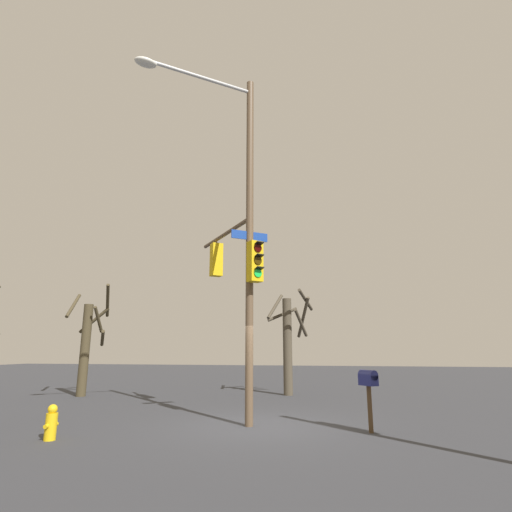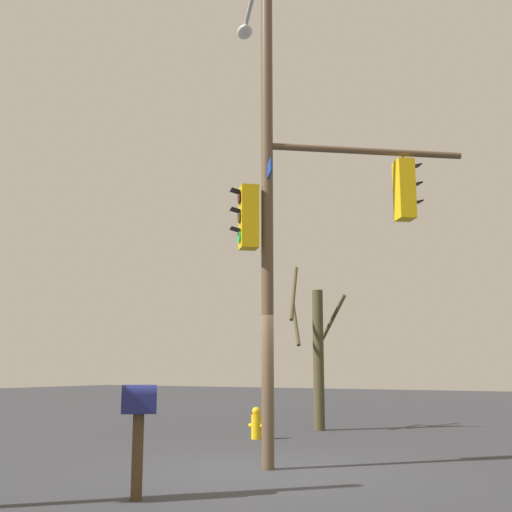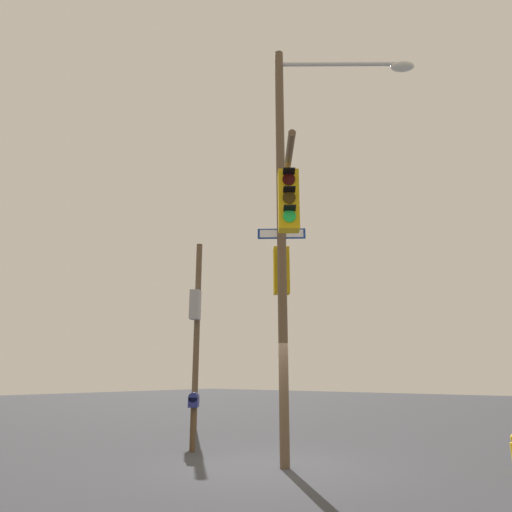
{
  "view_description": "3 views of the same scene",
  "coord_description": "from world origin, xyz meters",
  "px_view_note": "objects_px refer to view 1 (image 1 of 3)",
  "views": [
    {
      "loc": [
        10.72,
        2.02,
        1.89
      ],
      "look_at": [
        -0.49,
        -0.15,
        4.53
      ],
      "focal_mm": 28.44,
      "sensor_mm": 36.0,
      "label": 1
    },
    {
      "loc": [
        -5.08,
        9.23,
        1.61
      ],
      "look_at": [
        0.26,
        -0.19,
        3.53
      ],
      "focal_mm": 44.7,
      "sensor_mm": 36.0,
      "label": 2
    },
    {
      "loc": [
        -8.16,
        -5.97,
        1.83
      ],
      "look_at": [
        -0.4,
        0.16,
        4.42
      ],
      "focal_mm": 31.93,
      "sensor_mm": 36.0,
      "label": 3
    }
  ],
  "objects_px": {
    "fire_hydrant": "(51,423)",
    "bare_tree_corner": "(289,339)",
    "bare_tree_behind_pole": "(87,342)",
    "mailbox": "(368,383)"
  },
  "relations": [
    {
      "from": "fire_hydrant",
      "to": "bare_tree_corner",
      "type": "height_order",
      "value": "bare_tree_corner"
    },
    {
      "from": "fire_hydrant",
      "to": "mailbox",
      "type": "relative_size",
      "value": 0.52
    },
    {
      "from": "fire_hydrant",
      "to": "bare_tree_corner",
      "type": "xyz_separation_m",
      "value": [
        -9.69,
        4.07,
        2.01
      ]
    },
    {
      "from": "fire_hydrant",
      "to": "bare_tree_behind_pole",
      "type": "distance_m",
      "value": 9.0
    },
    {
      "from": "mailbox",
      "to": "bare_tree_behind_pole",
      "type": "xyz_separation_m",
      "value": [
        -5.53,
        -11.14,
        1.09
      ]
    },
    {
      "from": "bare_tree_behind_pole",
      "to": "bare_tree_corner",
      "type": "bearing_deg",
      "value": 103.47
    },
    {
      "from": "bare_tree_behind_pole",
      "to": "fire_hydrant",
      "type": "bearing_deg",
      "value": 29.5
    },
    {
      "from": "mailbox",
      "to": "bare_tree_behind_pole",
      "type": "bearing_deg",
      "value": 114.3
    },
    {
      "from": "mailbox",
      "to": "bare_tree_corner",
      "type": "distance_m",
      "value": 8.12
    },
    {
      "from": "mailbox",
      "to": "bare_tree_behind_pole",
      "type": "height_order",
      "value": "bare_tree_behind_pole"
    }
  ]
}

